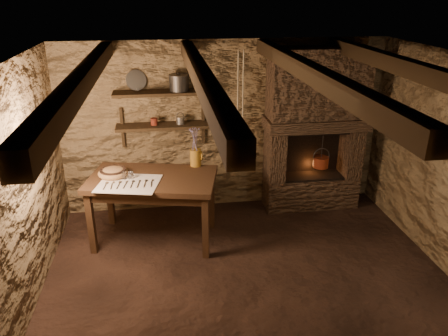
{
  "coord_description": "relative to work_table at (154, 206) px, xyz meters",
  "views": [
    {
      "loc": [
        -0.85,
        -3.83,
        3.04
      ],
      "look_at": [
        -0.16,
        0.9,
        1.04
      ],
      "focal_mm": 35.0,
      "sensor_mm": 36.0,
      "label": 1
    }
  ],
  "objects": [
    {
      "name": "back_wall",
      "position": [
        1.02,
        0.88,
        0.73
      ],
      "size": [
        4.5,
        0.04,
        2.4
      ],
      "primitive_type": "cube",
      "color": "brown",
      "rests_on": "floor"
    },
    {
      "name": "rusty_tin",
      "position": [
        0.05,
        0.72,
        0.89
      ],
      "size": [
        0.12,
        0.12,
        0.09
      ],
      "primitive_type": "cylinder",
      "rotation": [
        0.0,
        0.0,
        -0.32
      ],
      "color": "#5F1D13",
      "rests_on": "shelf_lower"
    },
    {
      "name": "shelf_upper",
      "position": [
        0.17,
        0.72,
        1.28
      ],
      "size": [
        1.25,
        0.3,
        0.04
      ],
      "primitive_type": "cube",
      "color": "black",
      "rests_on": "back_wall"
    },
    {
      "name": "beam_far_right",
      "position": [
        2.52,
        -1.12,
        1.84
      ],
      "size": [
        0.14,
        3.95,
        0.16
      ],
      "primitive_type": "cube",
      "color": "black",
      "rests_on": "ceiling"
    },
    {
      "name": "beam_mid_right",
      "position": [
        1.52,
        -1.12,
        1.84
      ],
      "size": [
        0.14,
        3.95,
        0.16
      ],
      "primitive_type": "cube",
      "color": "black",
      "rests_on": "ceiling"
    },
    {
      "name": "drinking_glasses",
      "position": [
        -0.25,
        -0.03,
        0.46
      ],
      "size": [
        0.22,
        0.07,
        0.09
      ],
      "primitive_type": null,
      "color": "white",
      "rests_on": "linen_cloth"
    },
    {
      "name": "tin_pan",
      "position": [
        -0.15,
        0.82,
        1.43
      ],
      "size": [
        0.29,
        0.2,
        0.27
      ],
      "primitive_type": "cylinder",
      "rotation": [
        1.26,
        0.0,
        0.35
      ],
      "color": "#A7A7A2",
      "rests_on": "shelf_upper"
    },
    {
      "name": "pewter_cutlery_row",
      "position": [
        -0.27,
        -0.18,
        0.42
      ],
      "size": [
        0.62,
        0.35,
        0.01
      ],
      "primitive_type": null,
      "rotation": [
        0.0,
        0.0,
        -0.23
      ],
      "color": "gray",
      "rests_on": "linen_cloth"
    },
    {
      "name": "work_table",
      "position": [
        0.0,
        0.0,
        0.0
      ],
      "size": [
        1.69,
        1.19,
        0.88
      ],
      "rotation": [
        0.0,
        0.0,
        -0.22
      ],
      "color": "black",
      "rests_on": "floor"
    },
    {
      "name": "ceiling",
      "position": [
        1.02,
        -1.12,
        1.93
      ],
      "size": [
        4.5,
        4.0,
        0.04
      ],
      "primitive_type": "cube",
      "color": "black",
      "rests_on": "back_wall"
    },
    {
      "name": "beam_far_left",
      "position": [
        -0.48,
        -1.12,
        1.84
      ],
      "size": [
        0.14,
        3.95,
        0.16
      ],
      "primitive_type": "cube",
      "color": "black",
      "rests_on": "ceiling"
    },
    {
      "name": "hearth",
      "position": [
        2.27,
        0.65,
        0.75
      ],
      "size": [
        1.43,
        0.51,
        2.3
      ],
      "color": "#35251A",
      "rests_on": "floor"
    },
    {
      "name": "stoneware_jug",
      "position": [
        0.56,
        0.29,
        0.62
      ],
      "size": [
        0.17,
        0.16,
        0.51
      ],
      "rotation": [
        0.0,
        0.0,
        -0.12
      ],
      "color": "#A87520",
      "rests_on": "work_table"
    },
    {
      "name": "red_pot",
      "position": [
        2.38,
        0.6,
        0.24
      ],
      "size": [
        0.26,
        0.26,
        0.54
      ],
      "rotation": [
        0.0,
        0.0,
        0.23
      ],
      "color": "maroon",
      "rests_on": "hearth"
    },
    {
      "name": "floor",
      "position": [
        1.02,
        -1.12,
        -0.47
      ],
      "size": [
        4.5,
        4.5,
        0.0
      ],
      "primitive_type": "plane",
      "color": "black",
      "rests_on": "ground"
    },
    {
      "name": "small_kettle",
      "position": [
        0.4,
        0.72,
        0.9
      ],
      "size": [
        0.17,
        0.15,
        0.15
      ],
      "primitive_type": null,
      "rotation": [
        0.0,
        0.0,
        0.36
      ],
      "color": "#A7A7A2",
      "rests_on": "shelf_lower"
    },
    {
      "name": "linen_cloth",
      "position": [
        -0.27,
        -0.16,
        0.41
      ],
      "size": [
        0.81,
        0.71,
        0.01
      ],
      "primitive_type": "cube",
      "rotation": [
        0.0,
        0.0,
        -0.23
      ],
      "color": "white",
      "rests_on": "work_table"
    },
    {
      "name": "front_wall",
      "position": [
        1.02,
        -3.12,
        0.73
      ],
      "size": [
        4.5,
        0.04,
        2.4
      ],
      "primitive_type": "cube",
      "color": "brown",
      "rests_on": "floor"
    },
    {
      "name": "iron_stockpot",
      "position": [
        0.41,
        0.72,
        1.39
      ],
      "size": [
        0.28,
        0.28,
        0.19
      ],
      "primitive_type": "cylinder",
      "rotation": [
        0.0,
        0.0,
        0.1
      ],
      "color": "#2D2B28",
      "rests_on": "shelf_upper"
    },
    {
      "name": "left_wall",
      "position": [
        -1.23,
        -1.12,
        0.73
      ],
      "size": [
        0.04,
        4.0,
        2.4
      ],
      "primitive_type": "cube",
      "color": "brown",
      "rests_on": "floor"
    },
    {
      "name": "hanging_ropes",
      "position": [
        1.07,
        -0.07,
        1.33
      ],
      "size": [
        0.08,
        0.08,
        1.2
      ],
      "primitive_type": null,
      "color": "tan",
      "rests_on": "ceiling"
    },
    {
      "name": "beam_mid_left",
      "position": [
        0.52,
        -1.12,
        1.84
      ],
      "size": [
        0.14,
        3.95,
        0.16
      ],
      "primitive_type": "cube",
      "color": "black",
      "rests_on": "ceiling"
    },
    {
      "name": "wooden_bowl",
      "position": [
        -0.47,
        0.09,
        0.45
      ],
      "size": [
        0.48,
        0.48,
        0.13
      ],
      "primitive_type": "ellipsoid",
      "rotation": [
        0.0,
        0.0,
        -0.38
      ],
      "color": "olive",
      "rests_on": "work_table"
    },
    {
      "name": "shelf_lower",
      "position": [
        0.17,
        0.72,
        0.83
      ],
      "size": [
        1.25,
        0.3,
        0.04
      ],
      "primitive_type": "cube",
      "color": "black",
      "rests_on": "back_wall"
    }
  ]
}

